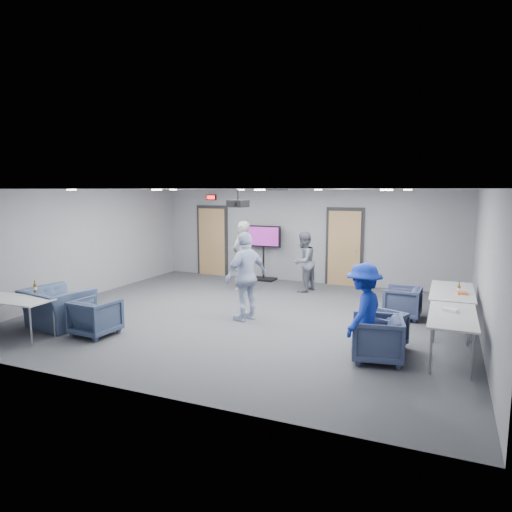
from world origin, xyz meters
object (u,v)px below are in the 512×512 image
at_px(chair_right_a, 402,302).
at_px(chair_front_b, 58,308).
at_px(chair_front_a, 96,317).
at_px(projector, 238,203).
at_px(chair_right_b, 381,330).
at_px(table_right_b, 452,318).
at_px(person_c, 246,276).
at_px(table_front_left, 9,301).
at_px(bottle_front, 35,288).
at_px(table_right_a, 452,293).
at_px(person_a, 242,256).
at_px(bottle_right, 459,289).
at_px(person_d, 363,312).
at_px(person_b, 303,262).
at_px(chair_right_c, 377,339).
at_px(tv_stand, 263,249).

relative_size(chair_right_a, chair_front_b, 0.62).
relative_size(chair_front_a, projector, 1.76).
distance_m(chair_right_b, table_right_b, 1.16).
height_order(person_c, table_front_left, person_c).
relative_size(chair_front_b, bottle_front, 4.97).
bearing_deg(person_c, table_right_a, 129.39).
bearing_deg(projector, table_front_left, -126.77).
relative_size(table_front_left, projector, 3.96).
bearing_deg(table_front_left, table_right_b, 11.43).
relative_size(chair_right_b, chair_front_b, 0.59).
xyz_separation_m(person_a, table_right_b, (5.21, -3.36, -0.25)).
bearing_deg(bottle_right, person_d, -122.34).
bearing_deg(chair_right_a, bottle_right, 67.23).
bearing_deg(person_b, chair_right_a, 72.76).
bearing_deg(table_front_left, bottle_right, 22.30).
bearing_deg(chair_right_b, person_a, -107.45).
height_order(person_b, projector, projector).
bearing_deg(table_front_left, bottle_front, 79.85).
height_order(person_c, projector, projector).
relative_size(chair_right_c, table_right_b, 0.46).
relative_size(chair_right_a, chair_right_b, 1.05).
bearing_deg(person_c, chair_right_b, 99.62).
distance_m(person_c, projector, 1.52).
bearing_deg(chair_right_c, chair_front_b, -94.17).
height_order(chair_right_a, table_right_b, table_right_b).
bearing_deg(chair_front_b, table_right_b, -160.20).
height_order(person_a, table_right_b, person_a).
bearing_deg(chair_front_b, bottle_front, 59.95).
distance_m(person_c, table_right_b, 4.00).
distance_m(table_right_b, table_front_left, 7.70).
relative_size(person_b, table_right_b, 0.93).
distance_m(person_d, bottle_front, 6.14).
height_order(chair_right_a, chair_front_a, chair_front_a).
height_order(bottle_front, tv_stand, tv_stand).
height_order(chair_right_a, chair_front_b, chair_front_b).
xyz_separation_m(chair_front_b, table_right_b, (7.14, 1.13, 0.30)).
bearing_deg(bottle_front, table_right_b, 10.85).
bearing_deg(chair_right_a, chair_right_b, -1.38).
height_order(person_b, chair_right_a, person_b).
distance_m(person_a, tv_stand, 1.45).
relative_size(chair_right_a, table_front_left, 0.43).
bearing_deg(person_d, table_right_a, 163.21).
relative_size(person_b, bottle_right, 6.99).
bearing_deg(person_a, table_front_left, -12.27).
height_order(chair_right_b, table_front_left, table_front_left).
bearing_deg(bottle_right, projector, -171.14).
relative_size(chair_front_b, table_front_left, 0.70).
bearing_deg(person_d, chair_front_a, -70.94).
bearing_deg(chair_right_b, chair_right_c, 22.82).
height_order(person_b, table_front_left, person_b).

